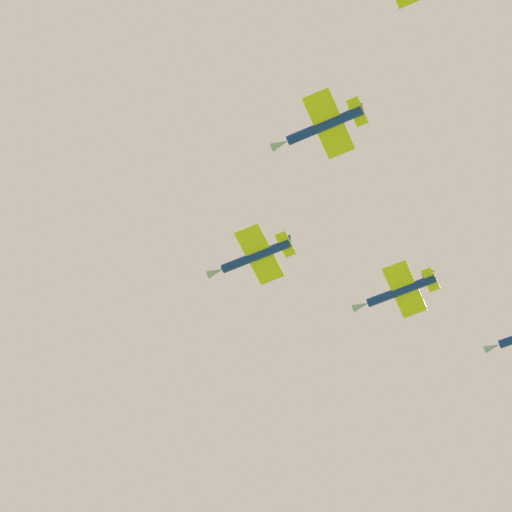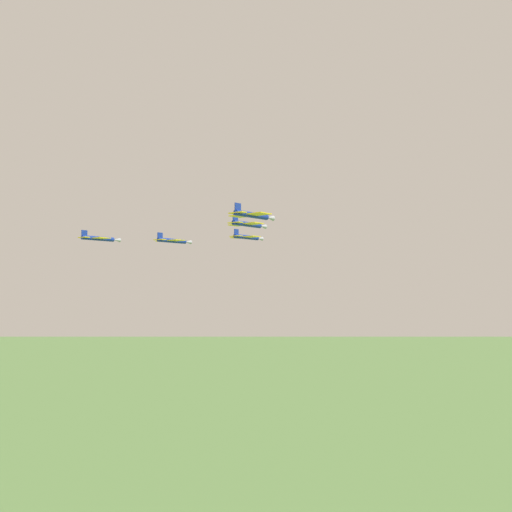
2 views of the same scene
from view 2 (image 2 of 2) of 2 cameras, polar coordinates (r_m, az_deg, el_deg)
jet_lead at (r=146.87m, az=-1.01°, el=2.10°), size 12.14×9.38×2.56m
jet_port_inner at (r=145.77m, az=-9.21°, el=1.68°), size 12.14×9.38×2.56m
jet_starboard_inner at (r=126.19m, az=-0.92°, el=3.53°), size 12.14×9.38×2.56m
jet_port_outer at (r=148.39m, az=-16.98°, el=1.86°), size 12.14×9.38×2.56m
jet_starboard_outer at (r=106.21m, az=-0.40°, el=4.55°), size 12.14×9.38×2.56m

